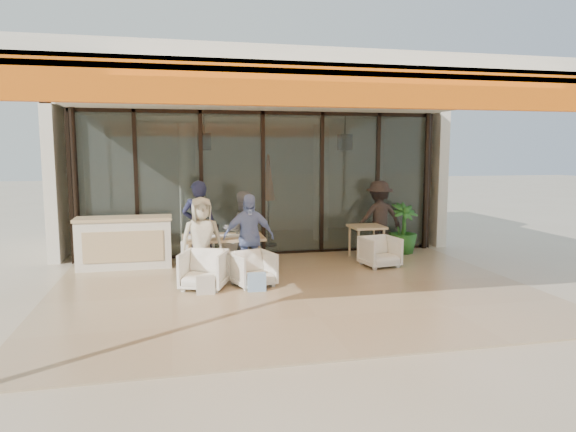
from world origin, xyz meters
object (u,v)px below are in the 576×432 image
side_table (367,230)px  side_chair (380,250)px  diner_navy (199,226)px  chair_far_right (239,248)px  diner_cream (202,240)px  chair_far_left (198,250)px  diner_grey (242,230)px  potted_palm (403,229)px  chair_near_right (253,267)px  dining_table (223,239)px  chair_near_left (204,268)px  standing_woman (379,218)px  diner_periwinkle (249,237)px  host_counter (125,242)px

side_table → side_chair: bearing=-90.0°
side_chair → diner_navy: bearing=163.6°
chair_far_right → diner_cream: size_ratio=0.42×
chair_far_left → diner_navy: (0.00, -0.50, 0.57)m
diner_grey → potted_palm: size_ratio=1.33×
side_chair → chair_far_left: bearing=155.9°
chair_far_right → diner_grey: diner_grey is taller
diner_grey → side_chair: bearing=161.1°
chair_far_right → chair_near_right: 1.90m
dining_table → diner_navy: diner_navy is taller
chair_far_left → chair_near_left: size_ratio=0.86×
side_table → side_chair: size_ratio=1.07×
side_table → standing_woman: 0.72m
chair_near_left → diner_periwinkle: 1.06m
chair_near_right → diner_cream: 1.07m
host_counter → standing_woman: 5.50m
diner_navy → standing_woman: size_ratio=1.06×
chair_far_right → chair_near_right: chair_near_right is taller
diner_navy → diner_grey: size_ratio=1.14×
chair_far_left → chair_near_right: chair_near_right is taller
chair_near_right → side_chair: size_ratio=0.97×
diner_cream → side_chair: diner_cream is taller
standing_woman → potted_palm: (0.55, -0.08, -0.26)m
chair_near_left → standing_woman: bearing=47.9°
chair_near_right → diner_cream: size_ratio=0.44×
diner_cream → standing_woman: bearing=15.8°
standing_woman → dining_table: bearing=16.4°
chair_near_right → chair_far_left: bearing=96.1°
dining_table → chair_near_left: dining_table is taller
diner_periwinkle → standing_woman: standing_woman is taller
chair_near_left → diner_grey: (0.84, 1.40, 0.41)m
diner_navy → diner_periwinkle: diner_navy is taller
diner_navy → potted_palm: diner_navy is taller
diner_navy → side_chair: bearing=-179.4°
side_table → dining_table: bearing=-167.3°
diner_navy → standing_woman: bearing=-161.1°
diner_periwinkle → side_chair: size_ratio=2.27×
diner_cream → potted_palm: (4.59, 1.57, -0.19)m
chair_near_left → diner_cream: (0.00, 0.50, 0.40)m
host_counter → diner_grey: size_ratio=1.19×
chair_far_right → chair_near_left: size_ratio=0.87×
diner_navy → standing_woman: (4.04, 0.76, -0.05)m
chair_far_left → diner_periwinkle: 1.70m
chair_near_right → diner_navy: 1.72m
chair_near_right → potted_palm: size_ratio=0.58×
chair_far_left → diner_cream: bearing=99.6°
chair_far_right → potted_palm: size_ratio=0.55×
diner_grey → potted_palm: (3.75, 0.67, -0.19)m
dining_table → chair_near_right: size_ratio=2.22×
host_counter → diner_cream: diner_cream is taller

